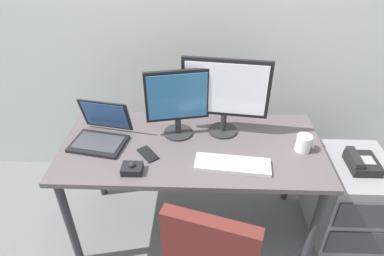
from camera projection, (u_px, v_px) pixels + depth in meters
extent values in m
plane|color=slate|center=(192.00, 226.00, 2.38)|extent=(8.00, 8.00, 0.00)
cube|color=#52494B|center=(192.00, 147.00, 1.98)|extent=(1.55, 0.72, 0.03)
cylinder|color=#2D2D33|center=(70.00, 224.00, 1.96)|extent=(0.05, 0.05, 0.70)
cylinder|color=#2D2D33|center=(313.00, 231.00, 1.92)|extent=(0.05, 0.05, 0.70)
cylinder|color=#2D2D33|center=(97.00, 159.00, 2.45)|extent=(0.05, 0.05, 0.70)
cylinder|color=#2D2D33|center=(291.00, 163.00, 2.41)|extent=(0.05, 0.05, 0.70)
cube|color=gray|center=(347.00, 198.00, 2.21)|extent=(0.42, 0.52, 0.59)
cube|color=#38383D|center=(369.00, 216.00, 1.92)|extent=(0.38, 0.01, 0.20)
cube|color=#38383D|center=(357.00, 243.00, 2.05)|extent=(0.38, 0.01, 0.20)
cube|color=black|center=(362.00, 163.00, 2.01)|extent=(0.17, 0.20, 0.06)
cube|color=black|center=(354.00, 157.00, 1.99)|extent=(0.05, 0.18, 0.04)
cube|color=gray|center=(368.00, 160.00, 1.98)|extent=(0.07, 0.08, 0.01)
cube|color=#531F1C|center=(209.00, 255.00, 1.36)|extent=(0.40, 0.17, 0.42)
cylinder|color=#262628|center=(223.00, 130.00, 2.08)|extent=(0.18, 0.18, 0.01)
cylinder|color=#262628|center=(223.00, 122.00, 2.05)|extent=(0.04, 0.04, 0.11)
cube|color=black|center=(226.00, 88.00, 1.91)|extent=(0.51, 0.09, 0.36)
cube|color=white|center=(225.00, 89.00, 1.90)|extent=(0.47, 0.06, 0.32)
cylinder|color=#262628|center=(178.00, 132.00, 2.06)|extent=(0.18, 0.18, 0.01)
cylinder|color=#262628|center=(178.00, 125.00, 2.03)|extent=(0.04, 0.04, 0.09)
cube|color=black|center=(177.00, 96.00, 1.92)|extent=(0.37, 0.10, 0.32)
cube|color=teal|center=(178.00, 97.00, 1.91)|extent=(0.34, 0.08, 0.28)
cube|color=silver|center=(233.00, 165.00, 1.80)|extent=(0.42, 0.18, 0.02)
cube|color=white|center=(233.00, 163.00, 1.80)|extent=(0.39, 0.15, 0.01)
cube|color=black|center=(98.00, 144.00, 1.96)|extent=(0.35, 0.27, 0.02)
cube|color=#38383D|center=(98.00, 142.00, 1.96)|extent=(0.30, 0.21, 0.00)
cube|color=black|center=(106.00, 115.00, 2.01)|extent=(0.32, 0.12, 0.21)
cube|color=#335999|center=(105.00, 115.00, 2.00)|extent=(0.28, 0.10, 0.19)
cube|color=black|center=(132.00, 169.00, 1.76)|extent=(0.11, 0.09, 0.04)
sphere|color=#232328|center=(132.00, 165.00, 1.75)|extent=(0.04, 0.04, 0.04)
cylinder|color=silver|center=(304.00, 143.00, 1.90)|extent=(0.09, 0.09, 0.10)
torus|color=silver|center=(312.00, 143.00, 1.90)|extent=(0.01, 0.06, 0.06)
cube|color=black|center=(148.00, 154.00, 1.89)|extent=(0.14, 0.15, 0.01)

